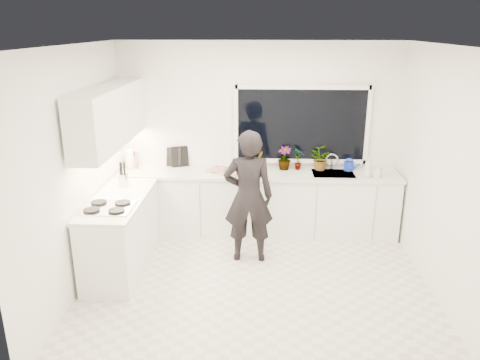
{
  "coord_description": "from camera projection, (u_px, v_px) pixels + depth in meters",
  "views": [
    {
      "loc": [
        0.04,
        -4.84,
        2.89
      ],
      "look_at": [
        -0.21,
        0.4,
        1.15
      ],
      "focal_mm": 35.0,
      "sensor_mm": 36.0,
      "label": 1
    }
  ],
  "objects": [
    {
      "name": "ceiling",
      "position": [
        259.0,
        44.0,
        4.65
      ],
      "size": [
        4.0,
        3.5,
        0.02
      ],
      "primitive_type": "cube",
      "color": "white",
      "rests_on": "wall_back"
    },
    {
      "name": "pizza_tray",
      "position": [
        224.0,
        171.0,
        6.58
      ],
      "size": [
        0.6,
        0.52,
        0.03
      ],
      "primitive_type": "cube",
      "rotation": [
        0.0,
        0.0,
        -0.36
      ],
      "color": "silver",
      "rests_on": "countertop_back"
    },
    {
      "name": "soap_bottles",
      "position": [
        371.0,
        168.0,
        6.34
      ],
      "size": [
        0.26,
        0.13,
        0.28
      ],
      "color": "#D8BF66",
      "rests_on": "countertop_back"
    },
    {
      "name": "upper_cabinets",
      "position": [
        111.0,
        116.0,
        5.66
      ],
      "size": [
        0.34,
        2.1,
        0.7
      ],
      "primitive_type": "cube",
      "color": "white",
      "rests_on": "wall_left"
    },
    {
      "name": "utensil_crock",
      "position": [
        123.0,
        180.0,
        6.02
      ],
      "size": [
        0.14,
        0.14,
        0.16
      ],
      "primitive_type": "cylinder",
      "rotation": [
        0.0,
        0.0,
        0.07
      ],
      "color": "#B0AFB4",
      "rests_on": "countertop_left"
    },
    {
      "name": "countertop_left",
      "position": [
        119.0,
        199.0,
        5.63
      ],
      "size": [
        0.62,
        1.6,
        0.04
      ],
      "primitive_type": "cube",
      "color": "silver",
      "rests_on": "base_cabinets_left"
    },
    {
      "name": "paper_towel_roll",
      "position": [
        130.0,
        160.0,
        6.72
      ],
      "size": [
        0.13,
        0.13,
        0.26
      ],
      "primitive_type": "cylinder",
      "rotation": [
        0.0,
        0.0,
        -0.19
      ],
      "color": "white",
      "rests_on": "countertop_back"
    },
    {
      "name": "window",
      "position": [
        301.0,
        125.0,
        6.62
      ],
      "size": [
        1.8,
        0.02,
        1.0
      ],
      "primitive_type": "cube",
      "color": "black",
      "rests_on": "wall_back"
    },
    {
      "name": "base_cabinets_back",
      "position": [
        258.0,
        204.0,
        6.74
      ],
      "size": [
        3.92,
        0.58,
        0.88
      ],
      "primitive_type": "cube",
      "color": "white",
      "rests_on": "floor"
    },
    {
      "name": "stovetop",
      "position": [
        108.0,
        207.0,
        5.28
      ],
      "size": [
        0.56,
        0.48,
        0.03
      ],
      "primitive_type": "cube",
      "color": "black",
      "rests_on": "countertop_left"
    },
    {
      "name": "floor",
      "position": [
        256.0,
        284.0,
        5.5
      ],
      "size": [
        4.0,
        3.5,
        0.02
      ],
      "primitive_type": "cube",
      "color": "beige",
      "rests_on": "ground"
    },
    {
      "name": "pizza",
      "position": [
        224.0,
        170.0,
        6.57
      ],
      "size": [
        0.54,
        0.47,
        0.01
      ],
      "primitive_type": "cube",
      "rotation": [
        0.0,
        0.0,
        -0.36
      ],
      "color": "#B31A17",
      "rests_on": "pizza_tray"
    },
    {
      "name": "watering_can",
      "position": [
        349.0,
        166.0,
        6.66
      ],
      "size": [
        0.17,
        0.17,
        0.13
      ],
      "primitive_type": "cylinder",
      "rotation": [
        0.0,
        0.0,
        -0.29
      ],
      "color": "#1330B3",
      "rests_on": "countertop_back"
    },
    {
      "name": "wall_left",
      "position": [
        76.0,
        172.0,
        5.17
      ],
      "size": [
        0.02,
        3.5,
        2.7
      ],
      "primitive_type": "cube",
      "color": "white",
      "rests_on": "ground"
    },
    {
      "name": "wall_back",
      "position": [
        259.0,
        138.0,
        6.75
      ],
      "size": [
        4.0,
        0.02,
        2.7
      ],
      "primitive_type": "cube",
      "color": "white",
      "rests_on": "ground"
    },
    {
      "name": "base_cabinets_left",
      "position": [
        122.0,
        234.0,
        5.77
      ],
      "size": [
        0.58,
        1.6,
        0.88
      ],
      "primitive_type": "cube",
      "color": "white",
      "rests_on": "floor"
    },
    {
      "name": "picture_frame_small",
      "position": [
        180.0,
        156.0,
        6.82
      ],
      "size": [
        0.24,
        0.11,
        0.3
      ],
      "primitive_type": "cube",
      "rotation": [
        0.0,
        0.0,
        0.4
      ],
      "color": "black",
      "rests_on": "countertop_back"
    },
    {
      "name": "sink",
      "position": [
        333.0,
        177.0,
        6.55
      ],
      "size": [
        0.58,
        0.42,
        0.14
      ],
      "primitive_type": "cube",
      "color": "silver",
      "rests_on": "countertop_back"
    },
    {
      "name": "knife_block",
      "position": [
        133.0,
        160.0,
        6.77
      ],
      "size": [
        0.14,
        0.11,
        0.22
      ],
      "primitive_type": "cube",
      "rotation": [
        0.0,
        0.0,
        0.11
      ],
      "color": "#9D6749",
      "rests_on": "countertop_back"
    },
    {
      "name": "person",
      "position": [
        248.0,
        197.0,
        5.83
      ],
      "size": [
        0.64,
        0.44,
        1.71
      ],
      "primitive_type": "imported",
      "rotation": [
        0.0,
        0.0,
        3.19
      ],
      "color": "black",
      "rests_on": "floor"
    },
    {
      "name": "picture_frame_large",
      "position": [
        174.0,
        157.0,
        6.83
      ],
      "size": [
        0.22,
        0.06,
        0.28
      ],
      "primitive_type": "cube",
      "rotation": [
        0.0,
        0.0,
        -0.18
      ],
      "color": "black",
      "rests_on": "countertop_back"
    },
    {
      "name": "faucet",
      "position": [
        332.0,
        162.0,
        6.69
      ],
      "size": [
        0.03,
        0.03,
        0.22
      ],
      "primitive_type": "cylinder",
      "color": "silver",
      "rests_on": "countertop_back"
    },
    {
      "name": "wall_right",
      "position": [
        446.0,
        177.0,
        4.99
      ],
      "size": [
        0.02,
        3.5,
        2.7
      ],
      "primitive_type": "cube",
      "color": "white",
      "rests_on": "ground"
    },
    {
      "name": "countertop_back",
      "position": [
        258.0,
        174.0,
        6.58
      ],
      "size": [
        3.94,
        0.62,
        0.04
      ],
      "primitive_type": "cube",
      "color": "silver",
      "rests_on": "base_cabinets_back"
    },
    {
      "name": "herb_plants",
      "position": [
        302.0,
        159.0,
        6.66
      ],
      "size": [
        1.16,
        0.38,
        0.34
      ],
      "color": "#26662D",
      "rests_on": "countertop_back"
    }
  ]
}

